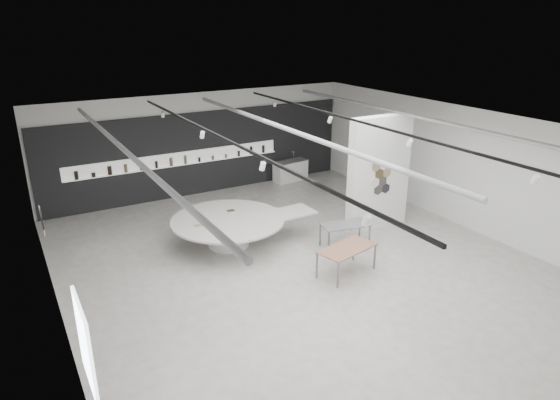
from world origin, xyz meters
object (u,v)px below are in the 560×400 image
sample_table_wood (347,250)px  kitchen_counter (290,171)px  partition_column (379,173)px  sample_table_stone (345,226)px  display_island (231,228)px

sample_table_wood → kitchen_counter: (2.82, 7.54, -0.27)m
partition_column → kitchen_counter: partition_column is taller
kitchen_counter → partition_column: bearing=-98.4°
kitchen_counter → sample_table_stone: bearing=-114.0°
sample_table_wood → partition_column: bearing=36.9°
partition_column → sample_table_stone: size_ratio=2.43×
display_island → sample_table_wood: (1.90, -3.10, 0.14)m
partition_column → kitchen_counter: bearing=88.8°
display_island → partition_column: bearing=-14.8°
display_island → kitchen_counter: 6.48m
partition_column → kitchen_counter: 5.68m
partition_column → sample_table_wood: bearing=-143.1°
sample_table_wood → kitchen_counter: 8.06m
sample_table_wood → sample_table_stone: size_ratio=1.17×
sample_table_wood → kitchen_counter: kitchen_counter is taller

